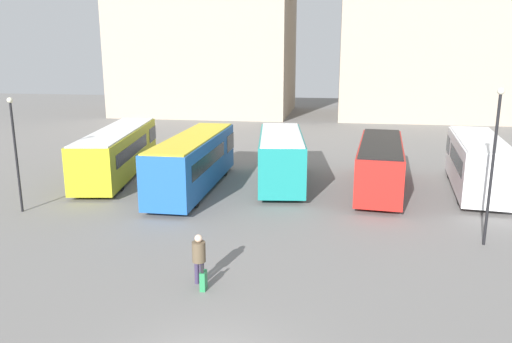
% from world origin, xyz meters
% --- Properties ---
extents(building_block_right, '(21.37, 15.81, 21.46)m').
position_xyz_m(building_block_right, '(13.86, 55.68, 10.73)').
color(building_block_right, tan).
rests_on(building_block_right, ground_plane).
extents(bus_0, '(4.51, 12.63, 3.06)m').
position_xyz_m(bus_0, '(-11.23, 19.95, 1.67)').
color(bus_0, gold).
rests_on(bus_0, ground_plane).
extents(bus_1, '(2.52, 11.32, 3.22)m').
position_xyz_m(bus_1, '(-5.28, 17.38, 1.75)').
color(bus_1, '#1E56A3').
rests_on(bus_1, ground_plane).
extents(bus_2, '(3.77, 9.57, 3.18)m').
position_xyz_m(bus_2, '(-0.31, 19.42, 1.72)').
color(bus_2, '#19847F').
rests_on(bus_2, ground_plane).
extents(bus_3, '(3.36, 10.37, 2.91)m').
position_xyz_m(bus_3, '(5.66, 18.97, 1.59)').
color(bus_3, red).
rests_on(bus_3, ground_plane).
extents(bus_4, '(3.65, 9.85, 3.22)m').
position_xyz_m(bus_4, '(11.23, 19.48, 1.74)').
color(bus_4, silver).
rests_on(bus_4, ground_plane).
extents(traveler, '(0.49, 0.49, 1.84)m').
position_xyz_m(traveler, '(-1.60, 5.13, 1.10)').
color(traveler, '#382D4C').
rests_on(traveler, ground_plane).
extents(suitcase, '(0.20, 0.41, 0.99)m').
position_xyz_m(suitcase, '(-1.33, 4.69, 0.35)').
color(suitcase, '#28844C').
rests_on(suitcase, ground_plane).
extents(lamp_post_1, '(0.28, 0.28, 6.65)m').
position_xyz_m(lamp_post_1, '(9.43, 10.65, 3.85)').
color(lamp_post_1, black).
rests_on(lamp_post_1, ground_plane).
extents(lamp_post_2, '(0.28, 0.28, 5.87)m').
position_xyz_m(lamp_post_2, '(-12.86, 11.65, 3.44)').
color(lamp_post_2, black).
rests_on(lamp_post_2, ground_plane).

